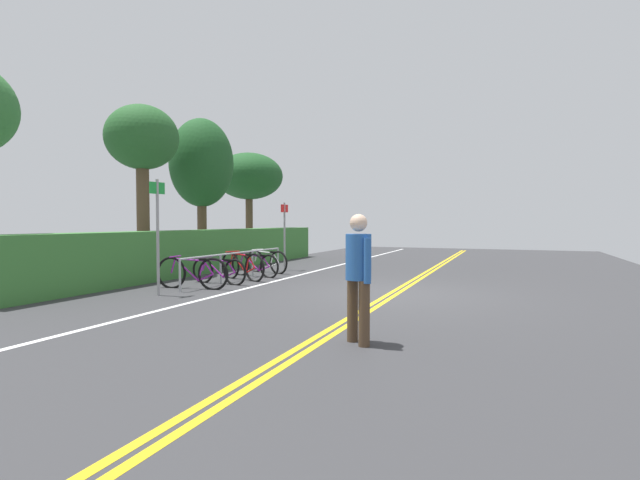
% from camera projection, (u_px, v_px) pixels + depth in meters
% --- Properties ---
extents(ground_plane, '(35.92, 13.16, 0.05)m').
position_uv_depth(ground_plane, '(394.00, 294.00, 9.88)').
color(ground_plane, '#353538').
extents(centre_line_yellow_inner, '(32.33, 0.10, 0.00)m').
position_uv_depth(centre_line_yellow_inner, '(398.00, 293.00, 9.85)').
color(centre_line_yellow_inner, gold).
rests_on(centre_line_yellow_inner, ground_plane).
extents(centre_line_yellow_outer, '(32.33, 0.10, 0.00)m').
position_uv_depth(centre_line_yellow_outer, '(390.00, 293.00, 9.91)').
color(centre_line_yellow_outer, gold).
rests_on(centre_line_yellow_outer, ground_plane).
extents(bike_lane_stripe_white, '(32.33, 0.12, 0.00)m').
position_uv_depth(bike_lane_stripe_white, '(259.00, 285.00, 11.13)').
color(bike_lane_stripe_white, white).
rests_on(bike_lane_stripe_white, ground_plane).
extents(bike_rack, '(4.65, 0.05, 0.73)m').
position_uv_depth(bike_rack, '(237.00, 259.00, 12.17)').
color(bike_rack, '#9EA0A5').
rests_on(bike_rack, ground_plane).
extents(bicycle_0, '(0.46, 1.81, 0.77)m').
position_uv_depth(bicycle_0, '(192.00, 273.00, 10.53)').
color(bicycle_0, black).
rests_on(bicycle_0, ground_plane).
extents(bicycle_1, '(0.46, 1.67, 0.69)m').
position_uv_depth(bicycle_1, '(219.00, 271.00, 11.39)').
color(bicycle_1, black).
rests_on(bicycle_1, ground_plane).
extents(bicycle_2, '(0.67, 1.68, 0.77)m').
position_uv_depth(bicycle_2, '(242.00, 266.00, 12.17)').
color(bicycle_2, black).
rests_on(bicycle_2, ground_plane).
extents(bicycle_3, '(0.54, 1.73, 0.69)m').
position_uv_depth(bicycle_3, '(255.00, 265.00, 12.94)').
color(bicycle_3, black).
rests_on(bicycle_3, ground_plane).
extents(bicycle_4, '(0.60, 1.64, 0.72)m').
position_uv_depth(bicycle_4, '(267.00, 261.00, 13.91)').
color(bicycle_4, black).
rests_on(bicycle_4, ground_plane).
extents(pedestrian, '(0.35, 0.40, 1.62)m').
position_uv_depth(pedestrian, '(358.00, 270.00, 5.75)').
color(pedestrian, '#4C3826').
rests_on(pedestrian, ground_plane).
extents(sign_post_near, '(0.36, 0.10, 2.40)m').
position_uv_depth(sign_post_near, '(158.00, 226.00, 9.53)').
color(sign_post_near, gray).
rests_on(sign_post_near, ground_plane).
extents(sign_post_far, '(0.36, 0.08, 2.13)m').
position_uv_depth(sign_post_far, '(285.00, 229.00, 14.54)').
color(sign_post_far, gray).
rests_on(sign_post_far, ground_plane).
extents(hedge_backdrop, '(13.60, 0.83, 1.28)m').
position_uv_depth(hedge_backdrop, '(208.00, 250.00, 14.33)').
color(hedge_backdrop, '#387533').
rests_on(hedge_backdrop, ground_plane).
extents(tree_mid, '(2.02, 2.02, 4.82)m').
position_uv_depth(tree_mid, '(142.00, 141.00, 13.07)').
color(tree_mid, brown).
rests_on(tree_mid, ground_plane).
extents(tree_far_right, '(2.13, 2.13, 5.00)m').
position_uv_depth(tree_far_right, '(201.00, 164.00, 15.61)').
color(tree_far_right, brown).
rests_on(tree_far_right, ground_plane).
extents(tree_extra, '(2.93, 2.93, 4.51)m').
position_uv_depth(tree_extra, '(249.00, 177.00, 20.05)').
color(tree_extra, brown).
rests_on(tree_extra, ground_plane).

